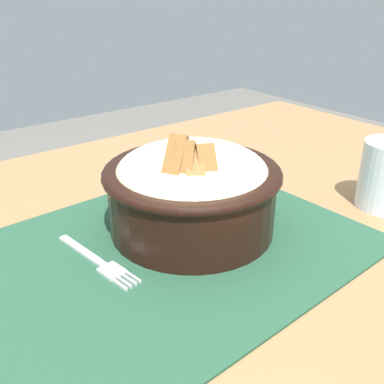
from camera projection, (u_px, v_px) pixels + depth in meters
table at (178, 278)px, 0.59m from camera, size 1.22×0.77×0.73m
placemat at (169, 248)px, 0.52m from camera, size 0.46×0.36×0.00m
bowl at (192, 187)px, 0.53m from camera, size 0.26×0.26×0.14m
fork at (99, 262)px, 0.49m from camera, size 0.03×0.14×0.00m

